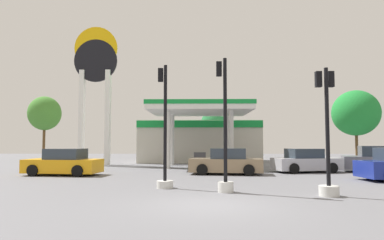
{
  "coord_description": "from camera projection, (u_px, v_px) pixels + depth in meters",
  "views": [
    {
      "loc": [
        -0.35,
        -10.55,
        1.89
      ],
      "look_at": [
        -0.78,
        13.72,
        3.44
      ],
      "focal_mm": 32.27,
      "sensor_mm": 36.0,
      "label": 1
    }
  ],
  "objects": [
    {
      "name": "car_1",
      "position": [
        381.0,
        160.0,
        21.65
      ],
      "size": [
        4.93,
        3.12,
        1.64
      ],
      "color": "black",
      "rests_on": "ground"
    },
    {
      "name": "traffic_signal_0",
      "position": [
        327.0,
        150.0,
        12.18
      ],
      "size": [
        0.69,
        0.7,
        4.54
      ],
      "color": "silver",
      "rests_on": "ground"
    },
    {
      "name": "tree_0",
      "position": [
        45.0,
        114.0,
        36.31
      ],
      "size": [
        3.38,
        3.38,
        6.69
      ],
      "color": "brown",
      "rests_on": "ground"
    },
    {
      "name": "traffic_signal_2",
      "position": [
        225.0,
        148.0,
        13.13
      ],
      "size": [
        0.63,
        0.66,
        5.13
      ],
      "color": "silver",
      "rests_on": "ground"
    },
    {
      "name": "car_3",
      "position": [
        63.0,
        163.0,
        19.71
      ],
      "size": [
        4.39,
        2.29,
        1.51
      ],
      "color": "black",
      "rests_on": "ground"
    },
    {
      "name": "car_0",
      "position": [
        226.0,
        162.0,
        20.31
      ],
      "size": [
        4.42,
        2.31,
        1.52
      ],
      "color": "black",
      "rests_on": "ground"
    },
    {
      "name": "gas_station",
      "position": [
        199.0,
        139.0,
        32.84
      ],
      "size": [
        11.09,
        14.13,
        4.78
      ],
      "color": "beige",
      "rests_on": "ground"
    },
    {
      "name": "tree_1",
      "position": [
        214.0,
        124.0,
        37.2
      ],
      "size": [
        2.92,
        2.92,
        5.36
      ],
      "color": "brown",
      "rests_on": "ground"
    },
    {
      "name": "tree_2",
      "position": [
        356.0,
        113.0,
        35.79
      ],
      "size": [
        4.78,
        4.78,
        7.26
      ],
      "color": "brown",
      "rests_on": "ground"
    },
    {
      "name": "traffic_signal_1",
      "position": [
        164.0,
        148.0,
        14.29
      ],
      "size": [
        0.68,
        0.7,
        5.12
      ],
      "color": "silver",
      "rests_on": "ground"
    },
    {
      "name": "ground_plane",
      "position": [
        210.0,
        205.0,
        10.4
      ],
      "size": [
        90.0,
        90.0,
        0.0
      ],
      "primitive_type": "plane",
      "color": "slate",
      "rests_on": "ground"
    },
    {
      "name": "station_pole_sign",
      "position": [
        95.0,
        78.0,
        28.86
      ],
      "size": [
        3.6,
        0.56,
        11.59
      ],
      "color": "white",
      "rests_on": "ground"
    },
    {
      "name": "car_4",
      "position": [
        306.0,
        162.0,
        21.62
      ],
      "size": [
        4.38,
        2.52,
        1.47
      ],
      "color": "black",
      "rests_on": "ground"
    }
  ]
}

